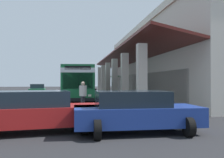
% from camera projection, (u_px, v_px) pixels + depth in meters
% --- Properties ---
extents(ground, '(120.00, 120.00, 0.00)m').
position_uv_depth(ground, '(143.00, 98.00, 26.87)').
color(ground, '#262628').
extents(curb_strip, '(36.57, 0.50, 0.12)m').
position_uv_depth(curb_strip, '(111.00, 97.00, 27.29)').
color(curb_strip, '#9E998E').
rests_on(curb_strip, ground).
extents(plaza_building, '(30.77, 16.99, 7.94)m').
position_uv_depth(plaza_building, '(194.00, 63.00, 28.75)').
color(plaza_building, beige).
rests_on(plaza_building, ground).
extents(transit_bus, '(11.38, 3.45, 3.34)m').
position_uv_depth(transit_bus, '(82.00, 81.00, 24.14)').
color(transit_bus, '#196638').
rests_on(transit_bus, ground).
extents(parked_sedan_blue, '(2.46, 4.41, 1.47)m').
position_uv_depth(parked_sedan_blue, '(136.00, 111.00, 8.77)').
color(parked_sedan_blue, navy).
rests_on(parked_sedan_blue, ground).
extents(parked_sedan_red, '(2.83, 4.60, 1.47)m').
position_uv_depth(parked_sedan_red, '(37.00, 111.00, 8.86)').
color(parked_sedan_red, maroon).
rests_on(parked_sedan_red, ground).
extents(parked_sedan_green, '(4.54, 2.28, 1.47)m').
position_uv_depth(parked_sedan_green, '(38.00, 90.00, 30.68)').
color(parked_sedan_green, '#195933').
rests_on(parked_sedan_green, ground).
extents(pedestrian, '(0.67, 0.45, 1.79)m').
position_uv_depth(pedestrian, '(83.00, 94.00, 15.60)').
color(pedestrian, '#38383D').
rests_on(pedestrian, ground).
extents(potted_palm, '(1.54, 1.89, 2.62)m').
position_uv_depth(potted_palm, '(114.00, 89.00, 33.62)').
color(potted_palm, gray).
rests_on(potted_palm, ground).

